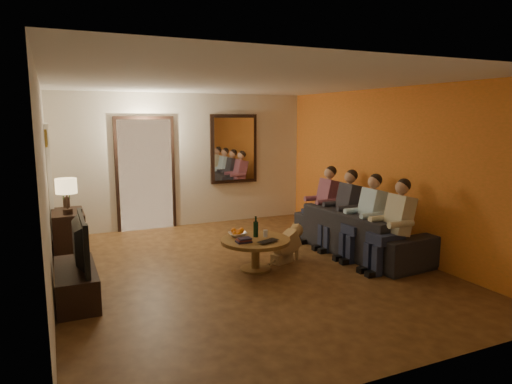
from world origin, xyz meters
name	(u,v)px	position (x,y,z in m)	size (l,w,h in m)	color
floor	(245,269)	(0.00, 0.00, 0.00)	(5.00, 6.00, 0.01)	#422711
ceiling	(245,82)	(0.00, 0.00, 2.60)	(5.00, 6.00, 0.01)	white
back_wall	(186,160)	(0.00, 3.00, 1.30)	(5.00, 0.02, 2.60)	beige
front_wall	(393,225)	(0.00, -3.00, 1.30)	(5.00, 0.02, 2.60)	beige
left_wall	(46,191)	(-2.50, 0.00, 1.30)	(0.02, 6.00, 2.60)	beige
right_wall	(389,170)	(2.50, 0.00, 1.30)	(0.02, 6.00, 2.60)	beige
orange_accent	(388,170)	(2.49, 0.00, 1.30)	(0.01, 6.00, 2.60)	orange
kitchen_doorway	(146,175)	(-0.80, 2.98, 1.05)	(1.00, 0.06, 2.10)	#FFE0A5
door_trim	(146,175)	(-0.80, 2.97, 1.05)	(1.12, 0.04, 2.22)	black
fridge_glimpse	(159,182)	(-0.55, 2.98, 0.90)	(0.45, 0.03, 1.70)	silver
mirror_frame	(234,149)	(1.00, 2.96, 1.50)	(1.00, 0.05, 1.40)	black
mirror_glass	(234,149)	(1.00, 2.93, 1.50)	(0.86, 0.02, 1.26)	white
white_door	(51,187)	(-2.46, 2.30, 1.02)	(0.06, 0.85, 2.04)	white
framed_art	(46,138)	(-2.47, 1.30, 1.85)	(0.03, 0.28, 0.24)	#B28C33
art_canvas	(47,138)	(-2.46, 1.30, 1.85)	(0.01, 0.22, 0.18)	brown
dresser	(69,235)	(-2.25, 1.60, 0.37)	(0.45, 0.82, 0.73)	black
table_lamp	(67,196)	(-2.25, 1.38, 1.00)	(0.30, 0.30, 0.54)	beige
flower_vase	(66,195)	(-2.25, 1.82, 0.95)	(0.14, 0.14, 0.44)	#B11218
tv_stand	(76,284)	(-2.25, -0.20, 0.20)	(0.45, 1.19, 0.40)	black
tv	(73,242)	(-2.25, -0.20, 0.70)	(0.14, 1.06, 0.61)	black
sofa	(360,231)	(1.98, 0.00, 0.35)	(0.93, 2.39, 0.70)	black
person_a	(395,229)	(1.88, -0.90, 0.60)	(0.60, 0.40, 1.20)	tan
person_b	(368,220)	(1.88, -0.30, 0.60)	(0.60, 0.40, 1.20)	tan
person_c	(345,213)	(1.88, 0.30, 0.60)	(0.60, 0.40, 1.20)	tan
person_d	(324,206)	(1.88, 0.90, 0.60)	(0.60, 0.40, 1.20)	tan
dog	(287,243)	(0.70, 0.09, 0.28)	(0.56, 0.24, 0.56)	olive
coffee_table	(255,254)	(0.12, -0.08, 0.23)	(0.98, 0.98, 0.45)	brown
bowl	(238,234)	(-0.06, 0.14, 0.48)	(0.26, 0.26, 0.06)	white
oranges	(238,230)	(-0.06, 0.14, 0.55)	(0.20, 0.20, 0.08)	orange
wine_bottle	(256,226)	(0.17, 0.02, 0.60)	(0.07, 0.07, 0.31)	black
wine_glass	(265,233)	(0.30, -0.03, 0.50)	(0.06, 0.06, 0.10)	silver
book_stack	(244,240)	(-0.10, -0.18, 0.48)	(0.20, 0.15, 0.07)	black
laptop	(271,242)	(0.22, -0.36, 0.46)	(0.33, 0.21, 0.03)	black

